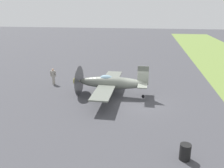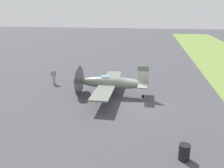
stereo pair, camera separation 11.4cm
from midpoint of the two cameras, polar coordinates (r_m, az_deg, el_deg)
name	(u,v)px [view 1 (the left image)]	position (r m, az deg, el deg)	size (l,w,h in m)	color
ground_plane	(139,102)	(20.45, 6.51, -4.39)	(160.00, 160.00, 0.00)	#424247
airplane_lead	(110,83)	(21.26, -0.53, 0.33)	(8.62, 6.86, 3.09)	slate
ground_crew_chief	(53,76)	(25.50, -14.30, 1.87)	(0.38, 0.63, 1.73)	#9E998E
fuel_drum	(185,152)	(13.50, 17.22, -15.58)	(0.60, 0.60, 0.90)	black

